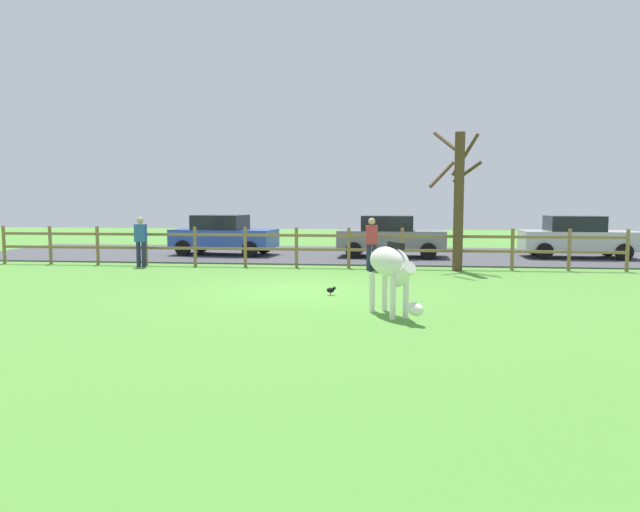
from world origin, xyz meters
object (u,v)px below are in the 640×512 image
object	(u,v)px
parked_car_grey	(390,236)
parked_car_blue	(223,234)
visitor_right_of_tree	(372,241)
crow_on_grass	(331,290)
visitor_left_of_tree	(141,239)
parked_car_silver	(577,236)
zebra	(391,267)
bare_tree	(458,197)

from	to	relation	value
parked_car_grey	parked_car_blue	distance (m)	6.51
parked_car_grey	visitor_right_of_tree	bearing A→B (deg)	-98.66
crow_on_grass	visitor_left_of_tree	world-z (taller)	visitor_left_of_tree
parked_car_silver	zebra	bearing A→B (deg)	-120.93
parked_car_grey	visitor_right_of_tree	distance (m)	4.01
crow_on_grass	bare_tree	bearing A→B (deg)	56.27
parked_car_silver	visitor_left_of_tree	xyz separation A→B (m)	(-15.04, -4.22, 0.06)
bare_tree	zebra	distance (m)	7.79
visitor_left_of_tree	parked_car_grey	bearing A→B (deg)	24.90
parked_car_grey	visitor_left_of_tree	xyz separation A→B (m)	(-8.18, -3.80, 0.06)
zebra	visitor_right_of_tree	bearing A→B (deg)	94.47
visitor_right_of_tree	zebra	bearing A→B (deg)	-85.53
visitor_right_of_tree	parked_car_grey	bearing A→B (deg)	81.34
bare_tree	zebra	bearing A→B (deg)	-105.71
bare_tree	visitor_right_of_tree	xyz separation A→B (m)	(-2.63, -0.24, -1.39)
bare_tree	zebra	world-z (taller)	bare_tree
crow_on_grass	visitor_left_of_tree	size ratio (longest dim) A/B	0.13
parked_car_blue	visitor_right_of_tree	size ratio (longest dim) A/B	2.53
zebra	parked_car_blue	bearing A→B (deg)	119.96
visitor_left_of_tree	visitor_right_of_tree	distance (m)	7.58
crow_on_grass	visitor_left_of_tree	distance (m)	8.49
crow_on_grass	parked_car_grey	distance (m)	8.99
parked_car_blue	parked_car_silver	bearing A→B (deg)	1.30
parked_car_grey	parked_car_silver	size ratio (longest dim) A/B	1.00
parked_car_blue	visitor_right_of_tree	distance (m)	7.18
zebra	crow_on_grass	world-z (taller)	zebra
parked_car_blue	parked_car_silver	world-z (taller)	same
parked_car_silver	visitor_right_of_tree	distance (m)	8.66
bare_tree	crow_on_grass	world-z (taller)	bare_tree
crow_on_grass	parked_car_silver	size ratio (longest dim) A/B	0.05
bare_tree	visitor_right_of_tree	bearing A→B (deg)	-174.72
crow_on_grass	parked_car_blue	size ratio (longest dim) A/B	0.05
bare_tree	parked_car_silver	distance (m)	6.53
crow_on_grass	parked_car_silver	bearing A→B (deg)	48.32
zebra	parked_car_grey	size ratio (longest dim) A/B	0.43
crow_on_grass	parked_car_silver	world-z (taller)	parked_car_silver
parked_car_blue	parked_car_silver	size ratio (longest dim) A/B	1.03
visitor_right_of_tree	parked_car_silver	bearing A→B (deg)	30.43
bare_tree	crow_on_grass	size ratio (longest dim) A/B	19.98
bare_tree	crow_on_grass	xyz separation A→B (m)	(-3.43, -5.14, -2.17)
bare_tree	parked_car_blue	bearing A→B (deg)	155.81
crow_on_grass	parked_car_silver	xyz separation A→B (m)	(8.26, 9.28, 0.72)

